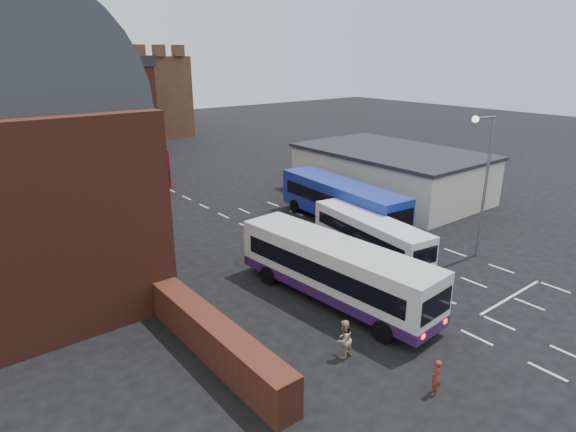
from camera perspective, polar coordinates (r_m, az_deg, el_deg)
ground at (r=26.28m, az=13.89°, el=-10.08°), size 180.00×180.00×0.00m
forecourt_wall at (r=21.20m, az=-8.46°, el=-14.42°), size 1.20×10.00×1.80m
cream_building at (r=44.79m, az=11.99°, el=5.07°), size 10.40×16.40×4.25m
brick_terrace at (r=61.36m, az=-26.64°, el=10.32°), size 22.00×10.00×11.00m
castle_keep at (r=83.62m, az=-21.68°, el=13.06°), size 22.00×22.00×12.00m
bus_white_outbound at (r=25.23m, az=5.55°, el=-6.02°), size 3.68×11.97×3.22m
bus_white_inbound at (r=31.25m, az=9.72°, el=-1.99°), size 3.33×9.57×2.56m
bus_blue at (r=36.49m, az=6.36°, el=1.90°), size 3.81×12.17×3.27m
bus_red_double at (r=49.92m, az=-17.48°, el=5.99°), size 2.57×10.09×4.03m
street_lamp at (r=31.65m, az=22.15°, el=4.61°), size 1.81×0.61×9.03m
pedestrian_red at (r=20.10m, az=17.12°, el=-17.79°), size 0.62×0.51×1.47m
pedestrian_beige at (r=21.26m, az=6.63°, el=-14.30°), size 0.92×0.76×1.75m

